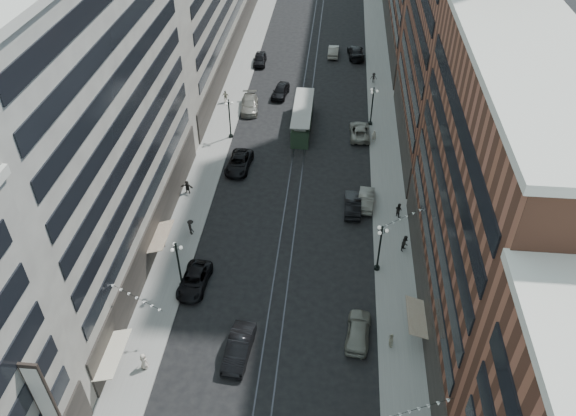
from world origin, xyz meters
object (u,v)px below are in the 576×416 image
(pedestrian_extra_1, at_px, (191,227))
(pedestrian_extra_2, at_px, (405,243))
(lamppost_sw_far, at_px, (179,264))
(car_14, at_px, (333,51))
(pedestrian_1, at_px, (144,361))
(pedestrian_4, at_px, (391,340))
(car_4, at_px, (358,331))
(pedestrian_2, at_px, (162,240))
(car_extra_0, at_px, (366,199))
(car_5, at_px, (239,348))
(pedestrian_5, at_px, (187,187))
(car_13, at_px, (280,91))
(lamppost_se_far, at_px, (380,247))
(car_2, at_px, (194,281))
(car_7, at_px, (239,163))
(car_8, at_px, (250,104))
(car_10, at_px, (353,204))
(pedestrian_8, at_px, (374,136))
(pedestrian_7, at_px, (399,210))
(pedestrian_9, at_px, (374,78))
(lamppost_sw_mid, at_px, (230,117))
(car_9, at_px, (260,59))
(pedestrian_6, at_px, (226,96))
(car_12, at_px, (356,52))
(car_11, at_px, (360,131))
(streetcar, at_px, (303,118))
(lamppost_se_mid, at_px, (372,105))

(pedestrian_extra_1, distance_m, pedestrian_extra_2, 22.09)
(lamppost_sw_far, distance_m, car_14, 56.11)
(pedestrian_1, relative_size, pedestrian_4, 1.05)
(car_4, height_order, pedestrian_2, pedestrian_2)
(car_extra_0, distance_m, pedestrian_extra_2, 8.16)
(car_5, relative_size, pedestrian_5, 3.31)
(pedestrian_4, bearing_deg, pedestrian_5, 35.59)
(car_14, bearing_deg, car_5, 85.52)
(lamppost_sw_far, xyz_separation_m, car_13, (5.32, 39.35, -2.24))
(pedestrian_4, bearing_deg, lamppost_se_far, -7.46)
(car_2, height_order, pedestrian_5, pedestrian_5)
(car_7, distance_m, car_8, 14.69)
(car_5, bearing_deg, car_13, 96.67)
(car_8, xyz_separation_m, pedestrian_extra_1, (-2.18, -27.30, 0.21))
(pedestrian_extra_2, bearing_deg, car_8, 69.07)
(car_10, distance_m, pedestrian_8, 14.56)
(car_extra_0, bearing_deg, pedestrian_7, 157.43)
(pedestrian_1, relative_size, pedestrian_5, 1.01)
(pedestrian_9, height_order, pedestrian_extra_1, pedestrian_extra_1)
(car_5, height_order, pedestrian_5, pedestrian_5)
(pedestrian_4, height_order, car_14, pedestrian_4)
(car_extra_0, bearing_deg, car_4, 92.28)
(car_5, bearing_deg, car_8, 102.21)
(car_extra_0, relative_size, pedestrian_extra_1, 2.64)
(pedestrian_8, bearing_deg, pedestrian_9, -94.49)
(lamppost_sw_mid, xyz_separation_m, car_4, (16.49, -31.39, -2.24))
(car_9, height_order, pedestrian_6, pedestrian_6)
(pedestrian_6, bearing_deg, pedestrian_extra_1, 102.50)
(lamppost_se_far, xyz_separation_m, pedestrian_extra_2, (2.87, 3.06, -2.04))
(car_7, distance_m, car_12, 37.08)
(lamppost_sw_mid, height_order, lamppost_se_far, same)
(pedestrian_9, bearing_deg, pedestrian_extra_1, -119.04)
(pedestrian_8, bearing_deg, car_11, -42.38)
(car_13, bearing_deg, pedestrian_4, -64.87)
(pedestrian_8, bearing_deg, car_9, -54.78)
(car_5, distance_m, pedestrian_extra_1, 16.40)
(car_11, height_order, pedestrian_8, pedestrian_8)
(car_2, bearing_deg, lamppost_se_far, 16.13)
(streetcar, xyz_separation_m, pedestrian_extra_2, (12.07, -23.50, -0.37))
(car_2, height_order, pedestrian_8, pedestrian_8)
(car_8, bearing_deg, pedestrian_9, 22.91)
(streetcar, relative_size, car_4, 2.24)
(lamppost_se_mid, bearing_deg, car_5, -106.80)
(pedestrian_4, bearing_deg, car_10, -2.69)
(car_4, relative_size, pedestrian_extra_2, 2.76)
(car_11, height_order, pedestrian_6, pedestrian_6)
(lamppost_sw_far, bearing_deg, pedestrian_extra_1, 96.22)
(lamppost_se_mid, bearing_deg, car_13, 150.68)
(lamppost_se_mid, bearing_deg, car_extra_0, -92.96)
(car_5, distance_m, pedestrian_5, 23.60)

